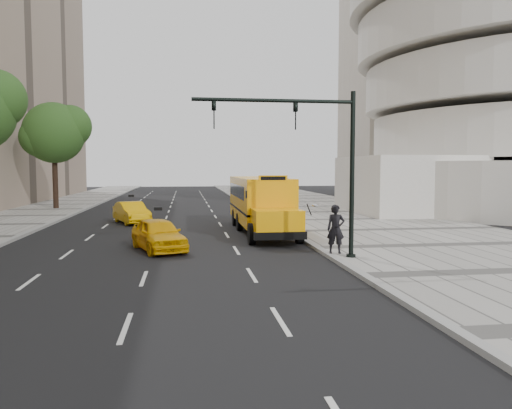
{
  "coord_description": "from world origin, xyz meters",
  "views": [
    {
      "loc": [
        0.34,
        -26.15,
        3.55
      ],
      "look_at": [
        3.5,
        -4.0,
        1.9
      ],
      "focal_mm": 35.0,
      "sensor_mm": 36.0,
      "label": 1
    }
  ],
  "objects": [
    {
      "name": "pedestrian",
      "position": [
        6.26,
        -7.13,
        1.12
      ],
      "size": [
        0.76,
        0.55,
        1.94
      ],
      "primitive_type": "imported",
      "rotation": [
        0.0,
        0.0,
        -0.13
      ],
      "color": "black",
      "rests_on": "sidewalk_museum"
    },
    {
      "name": "taxi_near",
      "position": [
        -0.81,
        -4.54,
        0.7
      ],
      "size": [
        2.89,
        4.42,
        1.4
      ],
      "primitive_type": "imported",
      "rotation": [
        0.0,
        0.0,
        0.33
      ],
      "color": "#E9A604",
      "rests_on": "ground"
    },
    {
      "name": "taxi_far",
      "position": [
        -3.07,
        6.43,
        0.69
      ],
      "size": [
        2.87,
        4.4,
        1.37
      ],
      "primitive_type": "imported",
      "rotation": [
        0.0,
        0.0,
        0.37
      ],
      "color": "#E9A604",
      "rests_on": "ground"
    },
    {
      "name": "curb_far",
      "position": [
        -8.0,
        0.0,
        0.07
      ],
      "size": [
        0.3,
        140.0,
        0.15
      ],
      "primitive_type": "cube",
      "color": "gray",
      "rests_on": "ground"
    },
    {
      "name": "guggenheim",
      "position": [
        29.37,
        18.51,
        13.58
      ],
      "size": [
        33.2,
        42.2,
        35.0
      ],
      "color": "silver",
      "rests_on": "ground"
    },
    {
      "name": "school_bus",
      "position": [
        4.5,
        1.42,
        1.76
      ],
      "size": [
        2.96,
        11.56,
        3.19
      ],
      "color": "#FFA606",
      "rests_on": "ground"
    },
    {
      "name": "tree_c",
      "position": [
        -10.4,
        17.88,
        6.52
      ],
      "size": [
        5.7,
        5.07,
        9.01
      ],
      "color": "black",
      "rests_on": "ground"
    },
    {
      "name": "curb_museum",
      "position": [
        6.0,
        0.0,
        0.07
      ],
      "size": [
        0.3,
        140.0,
        0.15
      ],
      "primitive_type": "cube",
      "color": "gray",
      "rests_on": "ground"
    },
    {
      "name": "ground",
      "position": [
        0.0,
        0.0,
        0.0
      ],
      "size": [
        140.0,
        140.0,
        0.0
      ],
      "primitive_type": "plane",
      "color": "black",
      "rests_on": "ground"
    },
    {
      "name": "sidewalk_museum",
      "position": [
        12.0,
        0.0,
        0.07
      ],
      "size": [
        12.0,
        140.0,
        0.15
      ],
      "primitive_type": "cube",
      "color": "#9A9892",
      "rests_on": "ground"
    },
    {
      "name": "traffic_signal",
      "position": [
        5.19,
        -8.0,
        4.09
      ],
      "size": [
        6.18,
        0.36,
        6.4
      ],
      "color": "black",
      "rests_on": "ground"
    }
  ]
}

